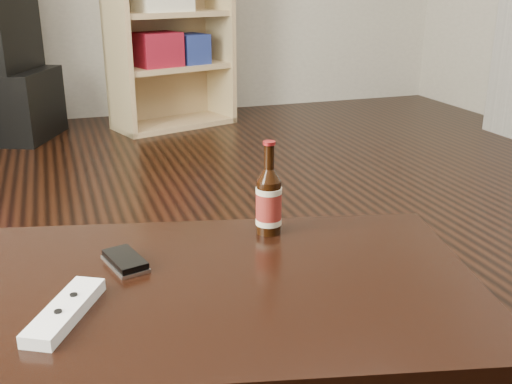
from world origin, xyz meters
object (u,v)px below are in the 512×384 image
object	(u,v)px
coffee_table	(204,306)
phone	(125,261)
beer_bottle	(269,201)
bookshelf	(166,9)
remote	(65,311)

from	to	relation	value
coffee_table	phone	size ratio (longest dim) A/B	9.17
coffee_table	phone	bearing A→B (deg)	137.57
beer_bottle	coffee_table	bearing A→B (deg)	-137.36
bookshelf	phone	world-z (taller)	bookshelf
beer_bottle	phone	size ratio (longest dim) A/B	1.67
beer_bottle	remote	bearing A→B (deg)	-153.22
bookshelf	phone	xyz separation A→B (m)	(-0.64, -2.85, -0.35)
bookshelf	beer_bottle	bearing A→B (deg)	-114.22
coffee_table	bookshelf	bearing A→B (deg)	80.19
phone	remote	size ratio (longest dim) A/B	0.62
coffee_table	phone	xyz separation A→B (m)	(-0.13, 0.12, 0.06)
coffee_table	phone	world-z (taller)	phone
bookshelf	beer_bottle	xyz separation A→B (m)	(-0.31, -2.78, -0.29)
beer_bottle	remote	world-z (taller)	beer_bottle
phone	bookshelf	bearing A→B (deg)	62.21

